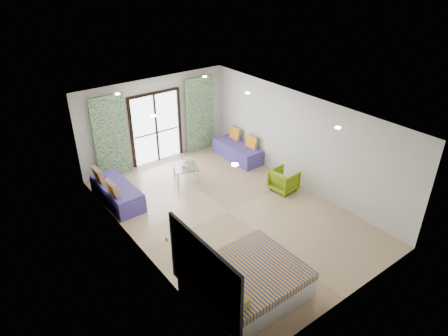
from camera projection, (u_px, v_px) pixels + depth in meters
floor at (228, 211)px, 10.43m from camera, size 5.00×7.50×0.01m
ceiling at (229, 114)px, 9.14m from camera, size 5.00×7.50×0.01m
wall_back at (155, 121)px, 12.42m from camera, size 5.00×0.01×2.70m
wall_front at (356, 244)px, 7.15m from camera, size 5.00×0.01×2.70m
wall_left at (135, 199)px, 8.46m from camera, size 0.01×7.50×2.70m
wall_right at (299, 140)px, 11.11m from camera, size 0.01×7.50×2.70m
balcony_door at (156, 124)px, 12.44m from camera, size 1.76×0.08×2.28m
balcony_rail at (156, 133)px, 12.60m from camera, size 1.52×0.03×0.04m
curtain_left at (111, 138)px, 11.52m from camera, size 1.00×0.10×2.50m
curtain_right at (200, 115)px, 13.16m from camera, size 1.00×0.10×2.50m
downlight_a at (235, 165)px, 7.01m from camera, size 0.12×0.12×0.02m
downlight_b at (338, 128)px, 8.49m from camera, size 0.12×0.12×0.02m
downlight_c at (154, 116)px, 9.12m from camera, size 0.12×0.12×0.02m
downlight_d at (247, 93)px, 10.60m from camera, size 0.12×0.12×0.02m
downlight_e at (117, 94)px, 10.53m from camera, size 0.12×0.12×0.02m
downlight_f at (205, 77)px, 12.01m from camera, size 0.12×0.12×0.02m
headboard at (203, 275)px, 6.88m from camera, size 0.06×2.10×1.50m
switch_plate at (167, 239)px, 7.75m from camera, size 0.02×0.10×0.10m
bed at (246, 283)px, 7.75m from camera, size 2.12×1.73×0.73m
daybed_left at (116, 192)px, 10.69m from camera, size 0.78×1.92×0.94m
daybed_right at (238, 151)px, 12.99m from camera, size 0.72×1.80×0.89m
coffee_table at (186, 168)px, 11.66m from camera, size 0.87×0.87×0.78m
vase at (185, 165)px, 11.54m from camera, size 0.19×0.19×0.18m
armchair at (284, 179)px, 11.21m from camera, size 0.68×0.72×0.69m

